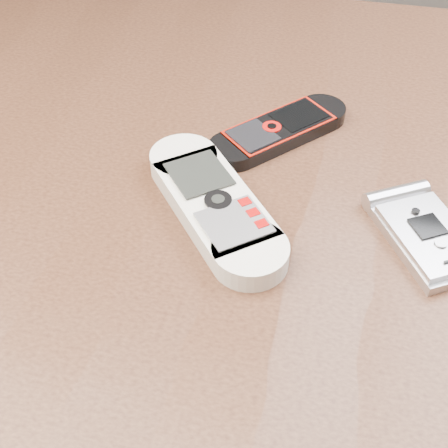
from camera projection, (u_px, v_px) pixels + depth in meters
table at (218, 320)px, 0.53m from camera, size 1.20×0.80×0.75m
nokia_white at (214, 204)px, 0.46m from camera, size 0.14×0.16×0.02m
nokia_black_red at (279, 130)px, 0.53m from camera, size 0.12×0.13×0.01m
motorola_razr at (428, 235)px, 0.44m from camera, size 0.09×0.11×0.02m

